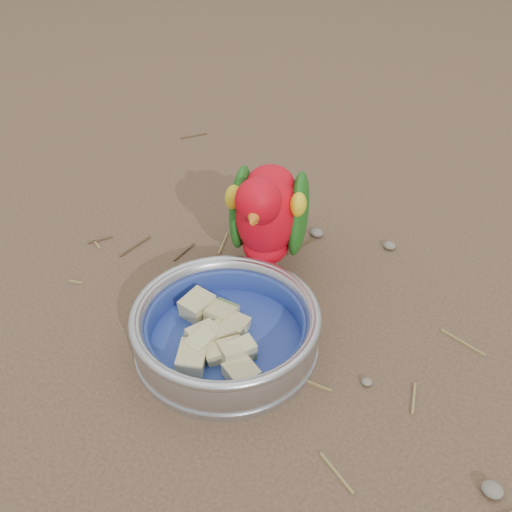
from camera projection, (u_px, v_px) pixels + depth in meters
The scene contains 6 objects.
ground at pixel (245, 344), 0.74m from camera, with size 60.00×60.00×0.00m, color brown.
food_bowl at pixel (227, 343), 0.73m from camera, with size 0.23×0.23×0.02m, color #B2B2BA.
bowl_wall at pixel (226, 326), 0.71m from camera, with size 0.23×0.23×0.04m, color #B2B2BA, non-canonical shape.
fruit_wedges at pixel (226, 330), 0.72m from camera, with size 0.14×0.14×0.03m, color #C6B980, non-canonical shape.
lory_parrot at pixel (267, 224), 0.80m from camera, with size 0.11×0.23×0.19m, color red, non-canonical shape.
ground_debris at pixel (293, 329), 0.76m from camera, with size 0.90×0.80×0.01m, color olive, non-canonical shape.
Camera 1 is at (0.31, -0.42, 0.54)m, focal length 40.00 mm.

